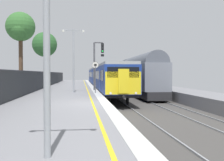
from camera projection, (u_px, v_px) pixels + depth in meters
name	position (u px, v px, depth m)	size (l,w,h in m)	color
ground	(143.00, 113.00, 15.58)	(17.40, 110.00, 1.21)	gray
commuter_train_at_platform	(102.00, 77.00, 38.83)	(2.83, 39.53, 3.81)	navy
freight_train_adjacent_track	(122.00, 74.00, 46.36)	(2.60, 45.36, 4.87)	#232326
signal_gantry	(97.00, 60.00, 27.20)	(1.10, 0.24, 4.98)	#47474C
speed_limit_sign	(95.00, 73.00, 23.38)	(0.59, 0.08, 2.79)	#59595B
platform_lamp_near	(46.00, 1.00, 5.30)	(2.00, 0.20, 5.37)	#93999E
platform_lamp_mid	(73.00, 55.00, 24.00)	(2.00, 0.20, 5.78)	#93999E
platform_back_fence	(1.00, 86.00, 14.59)	(0.07, 99.00, 1.97)	#282B2D
background_tree_left	(20.00, 28.00, 26.19)	(2.89, 2.89, 7.87)	#473323
background_tree_centre	(44.00, 45.00, 44.11)	(4.13, 4.13, 8.67)	#473323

